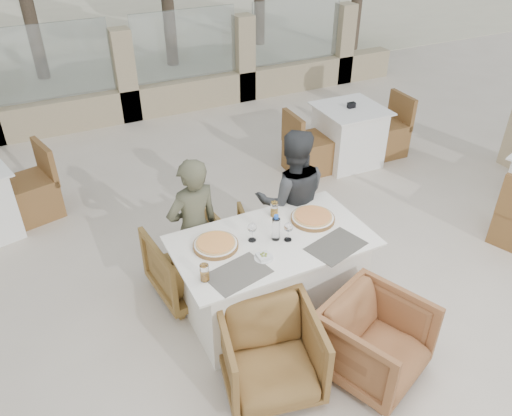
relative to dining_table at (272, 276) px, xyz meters
name	(u,v)px	position (x,y,z in m)	size (l,w,h in m)	color
ground	(271,313)	(-0.02, -0.05, -0.39)	(80.00, 80.00, 0.00)	beige
sand_patch	(52,8)	(-0.02, 13.95, -0.38)	(30.00, 16.00, 0.01)	beige
perimeter_wall_far	(124,69)	(-0.02, 4.75, 0.42)	(10.00, 0.34, 1.60)	tan
dining_table	(272,276)	(0.00, 0.00, 0.00)	(1.60, 0.90, 0.77)	white
placemat_near_left	(238,274)	(-0.42, -0.26, 0.39)	(0.45, 0.30, 0.00)	#605B52
placemat_near_right	(336,246)	(0.41, -0.30, 0.39)	(0.45, 0.30, 0.00)	#504C44
pizza_left	(216,244)	(-0.44, 0.12, 0.41)	(0.36, 0.36, 0.05)	orange
pizza_right	(313,218)	(0.44, 0.10, 0.41)	(0.37, 0.37, 0.05)	#CF491C
water_bottle	(276,227)	(0.03, 0.00, 0.50)	(0.07, 0.07, 0.23)	silver
wine_glass_centre	(252,231)	(-0.15, 0.07, 0.48)	(0.08, 0.08, 0.18)	white
wine_glass_near	(288,231)	(0.11, -0.06, 0.48)	(0.08, 0.08, 0.18)	white
beer_glass_left	(205,273)	(-0.66, -0.21, 0.45)	(0.07, 0.07, 0.14)	#C0771B
beer_glass_right	(274,209)	(0.18, 0.30, 0.45)	(0.07, 0.07, 0.13)	orange
olive_dish	(264,256)	(-0.17, -0.18, 0.41)	(0.11, 0.11, 0.04)	silver
armchair_far_left	(192,261)	(-0.51, 0.56, -0.06)	(0.69, 0.71, 0.65)	olive
armchair_far_right	(271,233)	(0.36, 0.69, -0.12)	(0.57, 0.58, 0.53)	olive
armchair_near_left	(270,353)	(-0.37, -0.68, -0.06)	(0.69, 0.71, 0.65)	brown
armchair_near_right	(375,341)	(0.38, -0.92, -0.06)	(0.69, 0.71, 0.65)	#905A34
diner_left	(194,229)	(-0.47, 0.55, 0.29)	(0.49, 0.32, 1.35)	#50503A
diner_right	(292,200)	(0.49, 0.54, 0.32)	(0.68, 0.53, 1.41)	#383A3D
bg_table_b	(348,135)	(2.21, 2.02, 0.00)	(1.64, 0.82, 0.77)	white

